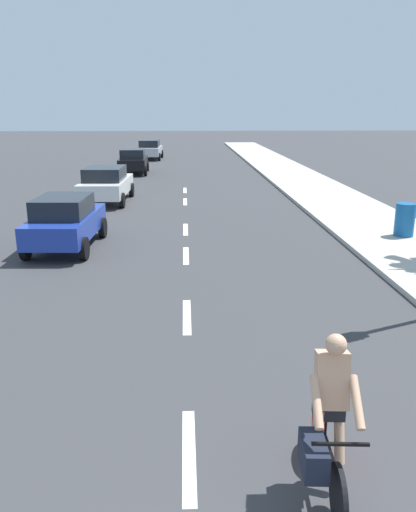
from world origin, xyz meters
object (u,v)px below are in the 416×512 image
parked_car_black (133,160)px  parked_car_silver (150,149)px  cyclist (327,424)px  parked_car_blue (65,221)px  parked_car_white (106,183)px  trash_bin_far (405,220)px

parked_car_black → parked_car_silver: size_ratio=0.95×
cyclist → parked_car_black: (-4.72, 28.85, 0.01)m
parked_car_blue → parked_car_silver: bearing=91.3°
parked_car_white → parked_car_black: 10.55m
parked_car_white → parked_car_silver: bearing=90.2°
cyclist → parked_car_white: 18.95m
parked_car_black → parked_car_silver: (0.45, 9.82, 0.00)m
parked_car_white → parked_car_blue: bearing=-88.3°
parked_car_white → trash_bin_far: (10.35, -7.41, -0.18)m
trash_bin_far → parked_car_blue: bearing=-177.3°
parked_car_white → trash_bin_far: bearing=-33.5°
parked_car_blue → parked_car_black: (0.25, 18.45, 0.00)m
cyclist → parked_car_silver: (-4.27, 38.67, 0.01)m
parked_car_black → trash_bin_far: (10.15, -17.96, -0.18)m
parked_car_blue → parked_car_black: 18.46m
parked_car_blue → parked_car_black: size_ratio=0.98×
parked_car_blue → parked_car_white: (0.05, 7.90, 0.01)m
parked_car_silver → cyclist: bearing=-81.5°
cyclist → trash_bin_far: (5.42, 10.89, -0.17)m
cyclist → parked_car_silver: bearing=-79.7°
parked_car_blue → parked_car_white: 7.90m
cyclist → parked_car_silver: 38.90m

